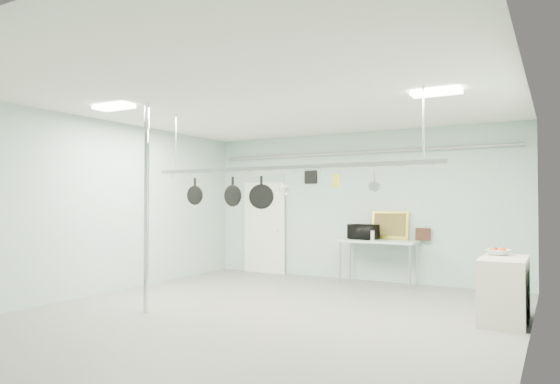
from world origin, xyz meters
The scene contains 25 objects.
floor centered at (0.00, 0.00, 0.00)m, with size 8.00×8.00×0.00m, color gray.
ceiling centered at (0.00, 0.00, 3.19)m, with size 7.00×8.00×0.02m, color silver.
back_wall centered at (0.00, 3.99, 1.60)m, with size 7.00×0.02×3.20m, color #A5C6BA.
right_wall centered at (3.49, 0.00, 1.60)m, with size 0.02×8.00×3.20m, color #A5C6BA.
door centered at (-2.30, 3.94, 1.05)m, with size 1.10×0.10×2.20m, color silver.
wall_vent centered at (-1.10, 3.97, 2.25)m, with size 0.30×0.04×0.30m, color black.
conduit_pipe centered at (0.00, 3.90, 2.75)m, with size 0.07×0.07×6.60m, color gray.
chrome_pole centered at (-1.70, -0.60, 1.60)m, with size 0.08×0.08×3.20m, color silver.
prep_table centered at (0.60, 3.60, 0.83)m, with size 1.60×0.70×0.91m.
side_cabinet centered at (3.15, 1.40, 0.45)m, with size 0.60×1.20×0.90m, color beige.
pot_rack centered at (0.20, 0.30, 2.23)m, with size 4.80×0.06×1.00m.
light_panel_left centered at (-2.20, -0.80, 3.16)m, with size 0.65×0.30×0.05m, color white.
light_panel_right centered at (2.40, 0.60, 3.16)m, with size 0.65×0.30×0.05m, color white.
microwave centered at (0.28, 3.62, 1.06)m, with size 0.56×0.38×0.31m, color black.
coffee_canister centered at (0.49, 3.47, 1.00)m, with size 0.14×0.14×0.20m, color silver.
painting_large centered at (0.76, 3.90, 1.20)m, with size 0.78×0.05×0.58m, color gold.
painting_small centered at (1.44, 3.90, 1.03)m, with size 0.30×0.04×0.25m, color black.
fruit_bowl centered at (3.04, 1.69, 0.94)m, with size 0.34×0.34×0.08m, color silver.
skillet_left centered at (-1.48, 0.30, 1.87)m, with size 0.32×0.06×0.43m, color black, non-canonical shape.
skillet_mid centered at (-0.72, 0.30, 1.85)m, with size 0.35×0.06×0.48m, color black, non-canonical shape.
skillet_right centered at (-0.18, 0.30, 1.83)m, with size 0.38×0.06×0.51m, color black, non-canonical shape.
whisk centered at (0.22, 0.30, 1.93)m, with size 0.16×0.16×0.32m, color #AFAEB3, non-canonical shape.
grater centered at (1.06, 0.30, 1.98)m, with size 0.08×0.02×0.20m, color gold, non-canonical shape.
saucepan centered at (1.63, 0.30, 1.95)m, with size 0.14×0.09×0.26m, color #ABABB0, non-canonical shape.
fruit_cluster centered at (3.04, 1.69, 0.98)m, with size 0.24×0.24×0.09m, color #AF2D10, non-canonical shape.
Camera 1 is at (3.83, -6.28, 1.68)m, focal length 32.00 mm.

